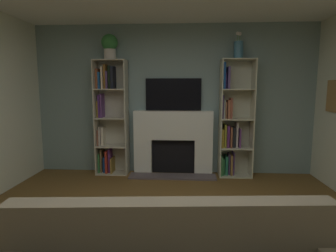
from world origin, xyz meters
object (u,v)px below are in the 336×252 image
object	(u,v)px
potted_plant	(110,45)
vase_with_flowers	(238,49)
tv	(173,94)
bookshelf_right	(232,123)
fireplace	(173,141)
bookshelf_left	(109,117)

from	to	relation	value
potted_plant	vase_with_flowers	bearing A→B (deg)	-0.02
tv	potted_plant	xyz separation A→B (m)	(-1.08, -0.12, 0.83)
bookshelf_right	vase_with_flowers	world-z (taller)	vase_with_flowers
fireplace	potted_plant	size ratio (longest dim) A/B	3.50
fireplace	bookshelf_left	xyz separation A→B (m)	(-1.14, -0.02, 0.42)
tv	vase_with_flowers	size ratio (longest dim) A/B	2.23
vase_with_flowers	bookshelf_right	bearing A→B (deg)	160.22
tv	potted_plant	world-z (taller)	potted_plant
bookshelf_left	vase_with_flowers	world-z (taller)	vase_with_flowers
fireplace	vase_with_flowers	distance (m)	1.91
potted_plant	vase_with_flowers	distance (m)	2.17
bookshelf_right	vase_with_flowers	size ratio (longest dim) A/B	4.59
tv	potted_plant	distance (m)	1.37
potted_plant	vase_with_flowers	size ratio (longest dim) A/B	0.97
bookshelf_right	potted_plant	size ratio (longest dim) A/B	4.71
tv	bookshelf_left	bearing A→B (deg)	-175.64
bookshelf_left	vase_with_flowers	bearing A→B (deg)	-0.88
fireplace	bookshelf_left	distance (m)	1.21
potted_plant	vase_with_flowers	world-z (taller)	vase_with_flowers
vase_with_flowers	bookshelf_left	bearing A→B (deg)	179.12
bookshelf_left	bookshelf_right	size ratio (longest dim) A/B	1.00
potted_plant	bookshelf_left	bearing A→B (deg)	149.10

